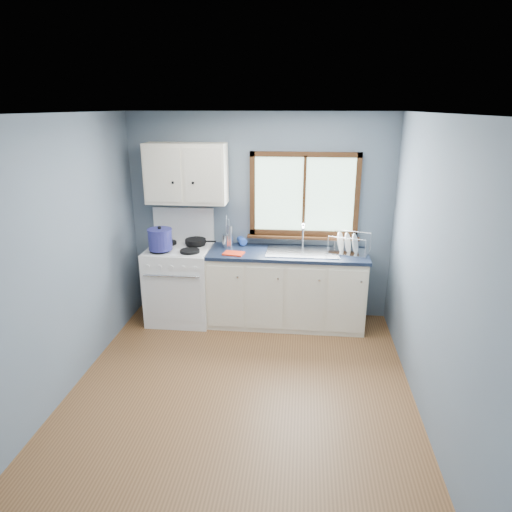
# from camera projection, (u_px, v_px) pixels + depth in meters

# --- Properties ---
(floor) EXTENTS (3.20, 3.60, 0.02)m
(floor) POSITION_uv_depth(u_px,v_px,m) (241.00, 392.00, 4.29)
(floor) COLOR brown
(floor) RESTS_ON ground
(ceiling) EXTENTS (3.20, 3.60, 0.02)m
(ceiling) POSITION_uv_depth(u_px,v_px,m) (237.00, 112.00, 3.50)
(ceiling) COLOR white
(ceiling) RESTS_ON wall_back
(wall_back) EXTENTS (3.20, 0.02, 2.50)m
(wall_back) POSITION_uv_depth(u_px,v_px,m) (260.00, 217.00, 5.60)
(wall_back) COLOR slate
(wall_back) RESTS_ON ground
(wall_front) EXTENTS (3.20, 0.02, 2.50)m
(wall_front) POSITION_uv_depth(u_px,v_px,m) (186.00, 392.00, 2.18)
(wall_front) COLOR slate
(wall_front) RESTS_ON ground
(wall_left) EXTENTS (0.02, 3.60, 2.50)m
(wall_left) POSITION_uv_depth(u_px,v_px,m) (60.00, 260.00, 4.06)
(wall_left) COLOR slate
(wall_left) RESTS_ON ground
(wall_right) EXTENTS (0.02, 3.60, 2.50)m
(wall_right) POSITION_uv_depth(u_px,v_px,m) (434.00, 273.00, 3.73)
(wall_right) COLOR slate
(wall_right) RESTS_ON ground
(gas_range) EXTENTS (0.76, 0.69, 1.36)m
(gas_range) POSITION_uv_depth(u_px,v_px,m) (180.00, 282.00, 5.62)
(gas_range) COLOR white
(gas_range) RESTS_ON floor
(base_cabinets) EXTENTS (1.85, 0.60, 0.88)m
(base_cabinets) POSITION_uv_depth(u_px,v_px,m) (286.00, 292.00, 5.53)
(base_cabinets) COLOR #EEE3C6
(base_cabinets) RESTS_ON floor
(countertop) EXTENTS (1.89, 0.64, 0.04)m
(countertop) POSITION_uv_depth(u_px,v_px,m) (287.00, 253.00, 5.38)
(countertop) COLOR black
(countertop) RESTS_ON base_cabinets
(sink) EXTENTS (0.84, 0.46, 0.44)m
(sink) POSITION_uv_depth(u_px,v_px,m) (302.00, 257.00, 5.37)
(sink) COLOR silver
(sink) RESTS_ON countertop
(window) EXTENTS (1.36, 0.10, 1.03)m
(window) POSITION_uv_depth(u_px,v_px,m) (304.00, 201.00, 5.44)
(window) COLOR #9EC6A8
(window) RESTS_ON wall_back
(upper_cabinets) EXTENTS (0.95, 0.35, 0.70)m
(upper_cabinets) POSITION_uv_depth(u_px,v_px,m) (186.00, 174.00, 5.34)
(upper_cabinets) COLOR #EEE3C6
(upper_cabinets) RESTS_ON wall_back
(skillet) EXTENTS (0.38, 0.26, 0.05)m
(skillet) POSITION_uv_depth(u_px,v_px,m) (196.00, 241.00, 5.56)
(skillet) COLOR black
(skillet) RESTS_ON gas_range
(stockpot) EXTENTS (0.32, 0.32, 0.28)m
(stockpot) POSITION_uv_depth(u_px,v_px,m) (160.00, 239.00, 5.29)
(stockpot) COLOR navy
(stockpot) RESTS_ON gas_range
(utensil_crock) EXTENTS (0.17, 0.17, 0.40)m
(utensil_crock) POSITION_uv_depth(u_px,v_px,m) (228.00, 241.00, 5.52)
(utensil_crock) COLOR silver
(utensil_crock) RESTS_ON countertop
(thermos) EXTENTS (0.09, 0.09, 0.28)m
(thermos) POSITION_uv_depth(u_px,v_px,m) (230.00, 237.00, 5.47)
(thermos) COLOR silver
(thermos) RESTS_ON countertop
(soap_bottle) EXTENTS (0.13, 0.13, 0.25)m
(soap_bottle) POSITION_uv_depth(u_px,v_px,m) (244.00, 237.00, 5.53)
(soap_bottle) COLOR #264DB0
(soap_bottle) RESTS_ON countertop
(dish_towel) EXTENTS (0.25, 0.20, 0.02)m
(dish_towel) POSITION_uv_depth(u_px,v_px,m) (234.00, 253.00, 5.28)
(dish_towel) COLOR red
(dish_towel) RESTS_ON countertop
(dish_rack) EXTENTS (0.53, 0.46, 0.23)m
(dish_rack) POSITION_uv_depth(u_px,v_px,m) (348.00, 247.00, 5.33)
(dish_rack) COLOR silver
(dish_rack) RESTS_ON countertop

